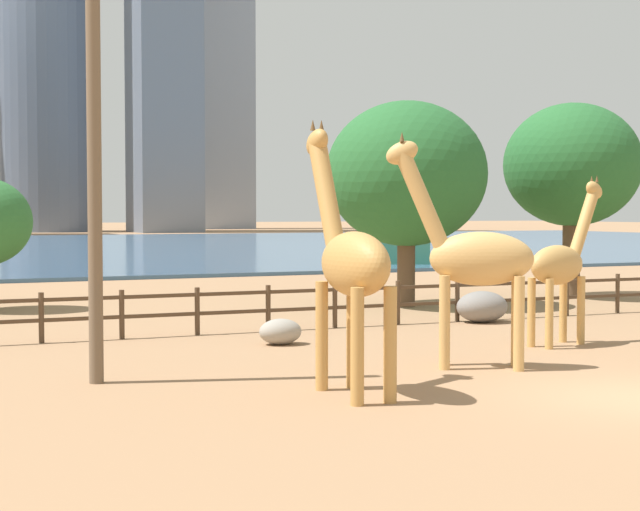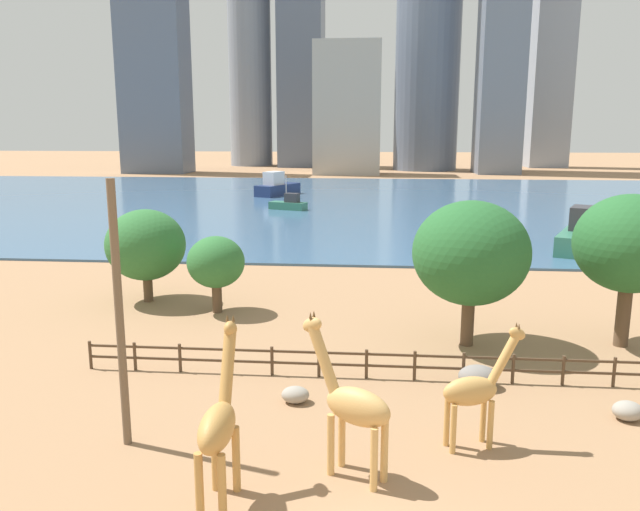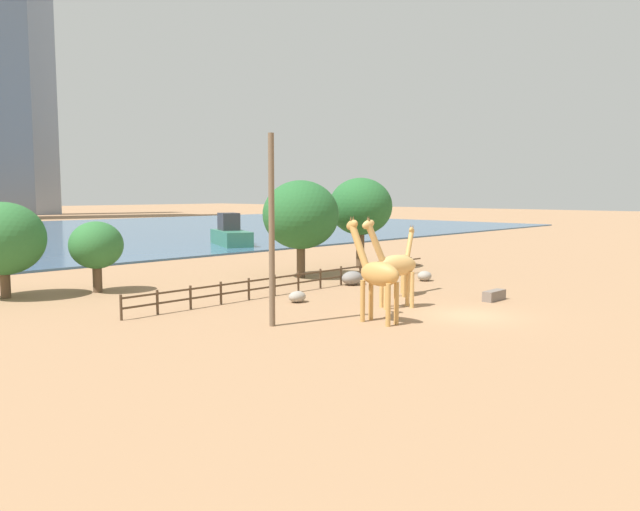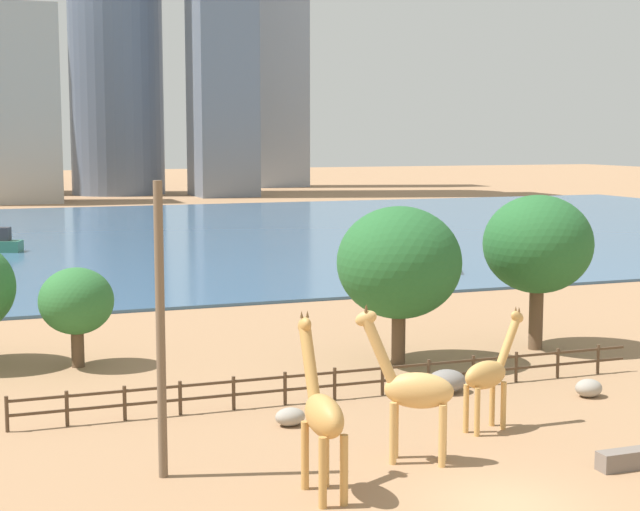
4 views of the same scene
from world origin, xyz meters
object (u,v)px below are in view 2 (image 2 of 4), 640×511
object	(u,v)px
boat_sailboat	(581,236)
tree_left_small	(146,245)
tree_right_tall	(471,253)
boulder_small	(295,395)
giraffe_companion	(219,424)
boulder_near_fence	(628,411)
tree_left_large	(216,263)
giraffe_tall	(475,390)
boat_tug	(289,204)
tree_center_broad	(630,244)
boat_ferry	(277,187)
utility_pole	(119,316)
giraffe_young	(353,405)
boulder_by_pole	(478,377)

from	to	relation	value
boat_sailboat	tree_left_small	bearing A→B (deg)	-35.43
tree_right_tall	boulder_small	bearing A→B (deg)	-136.01
tree_right_tall	giraffe_companion	bearing A→B (deg)	-122.22
boulder_near_fence	tree_left_large	size ratio (longest dim) A/B	0.24
giraffe_tall	boat_tug	size ratio (longest dim) A/B	0.82
tree_left_large	boat_sailboat	size ratio (longest dim) A/B	0.50
boulder_near_fence	tree_center_broad	size ratio (longest dim) A/B	0.15
boat_sailboat	boat_tug	size ratio (longest dim) A/B	1.72
tree_left_small	boat_ferry	xyz separation A→B (m)	(-1.61, 61.60, -2.09)
tree_left_small	tree_center_broad	bearing A→B (deg)	-12.46
utility_pole	boat_tug	bearing A→B (deg)	92.74
boulder_near_fence	giraffe_young	bearing A→B (deg)	-154.84
tree_center_broad	tree_right_tall	xyz separation A→B (m)	(-7.63, -0.58, -0.47)
tree_center_broad	tree_right_tall	bearing A→B (deg)	-175.68
tree_left_large	boat_tug	world-z (taller)	boat_tug
boulder_near_fence	tree_left_small	bearing A→B (deg)	148.88
tree_center_broad	boat_ferry	bearing A→B (deg)	112.52
tree_center_broad	tree_left_small	distance (m)	27.04
boulder_small	boat_tug	xyz separation A→B (m)	(-8.28, 57.80, 0.61)
boulder_small	boat_sailboat	xyz separation A→B (m)	(20.89, 32.40, 1.14)
boulder_small	boat_tug	distance (m)	58.39
tree_center_broad	boat_tug	bearing A→B (deg)	115.34
boulder_by_pole	boat_sailboat	size ratio (longest dim) A/B	0.18
giraffe_companion	tree_center_broad	bearing A→B (deg)	-47.16
tree_left_large	boulder_by_pole	bearing A→B (deg)	-35.71
boulder_small	tree_right_tall	bearing A→B (deg)	43.99
giraffe_companion	utility_pole	distance (m)	5.51
tree_left_large	tree_center_broad	size ratio (longest dim) A/B	0.60
tree_left_small	boat_tug	size ratio (longest dim) A/B	1.11
boat_tug	boat_sailboat	bearing A→B (deg)	158.74
giraffe_tall	boulder_small	xyz separation A→B (m)	(-6.44, 2.91, -1.71)
giraffe_tall	tree_left_large	bearing A→B (deg)	113.13
boulder_small	tree_left_small	bearing A→B (deg)	128.65
boulder_small	tree_center_broad	bearing A→B (deg)	27.55
giraffe_tall	giraffe_companion	world-z (taller)	giraffe_companion
boulder_near_fence	boat_sailboat	world-z (taller)	boat_sailboat
tree_right_tall	boulder_by_pole	bearing A→B (deg)	-92.95
utility_pole	tree_right_tall	size ratio (longest dim) A/B	1.25
giraffe_companion	boat_ferry	bearing A→B (deg)	8.98
tree_center_broad	boat_ferry	size ratio (longest dim) A/B	0.83
giraffe_companion	tree_left_large	xyz separation A→B (m)	(-4.87, 18.71, 0.55)
boulder_near_fence	boat_tug	world-z (taller)	boat_tug
boat_ferry	giraffe_companion	bearing A→B (deg)	-146.72
boulder_by_pole	boulder_small	size ratio (longest dim) A/B	1.48
giraffe_young	boat_tug	world-z (taller)	giraffe_young
boulder_near_fence	tree_right_tall	world-z (taller)	tree_right_tall
boulder_small	tree_right_tall	world-z (taller)	tree_right_tall
tree_left_large	boat_sailboat	world-z (taller)	tree_left_large
tree_right_tall	boat_tug	bearing A→B (deg)	107.57
boat_ferry	tree_left_large	bearing A→B (deg)	-148.75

